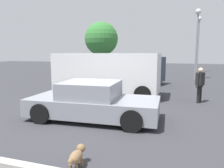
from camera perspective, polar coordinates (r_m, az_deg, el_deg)
name	(u,v)px	position (r m, az deg, el deg)	size (l,w,h in m)	color
ground_plane	(89,117)	(7.48, -6.08, -8.81)	(80.00, 80.00, 0.00)	#38383D
sedan_foreground	(93,102)	(7.19, -5.13, -4.73)	(4.36, 2.15, 1.25)	gray
dog	(77,156)	(4.39, -9.27, -18.19)	(0.24, 0.63, 0.39)	olive
van_white	(107,73)	(10.91, -1.28, 2.93)	(5.20, 2.24, 2.17)	white
suv_dark	(130,69)	(15.65, 4.91, 4.07)	(4.92, 3.33, 1.91)	#2D384C
pedestrian	(200,82)	(10.15, 22.29, 0.45)	(0.40, 0.51, 1.55)	black
parking_curb	(16,166)	(4.76, -24.16, -19.11)	(9.91, 0.20, 0.12)	#B7B2A8
light_post_near	(199,35)	(26.00, 21.98, 12.02)	(0.44, 0.44, 6.07)	gray
light_post_mid	(197,31)	(18.99, 21.65, 12.86)	(0.44, 0.44, 5.64)	gray
tree_back_center	(101,39)	(25.01, -2.86, 11.84)	(3.78, 3.78, 5.65)	brown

